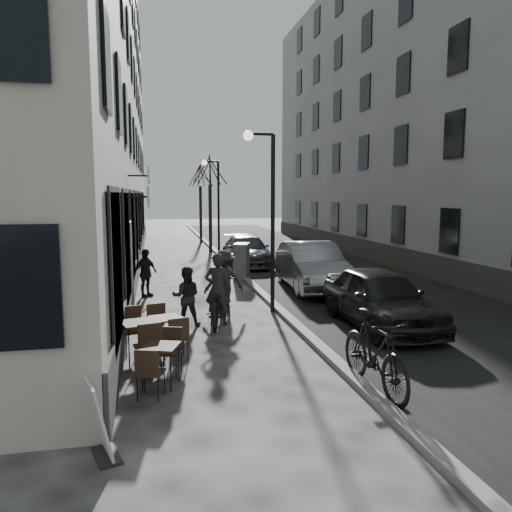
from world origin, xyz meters
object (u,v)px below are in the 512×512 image
object	(u,v)px
tree_far	(200,175)
sign_board	(101,427)
bistro_set_a	(161,361)
utility_cabinet	(242,261)
pedestrian_near	(186,296)
car_near	(381,298)
streetlamp_near	(267,201)
streetlamp_far	(215,198)
pedestrian_far	(145,273)
moped	(374,353)
bistro_set_b	(140,338)
bistro_set_c	(167,331)
bicycle	(218,303)
pedestrian_mid	(224,281)
car_far	(247,251)
tree_near	(210,171)
car_mid	(312,266)

from	to	relation	value
tree_far	sign_board	distance (m)	28.92
bistro_set_a	utility_cabinet	bearing A→B (deg)	91.26
pedestrian_near	car_near	size ratio (longest dim) A/B	0.34
streetlamp_near	streetlamp_far	world-z (taller)	same
tree_far	pedestrian_near	bearing A→B (deg)	-96.27
pedestrian_far	streetlamp_far	bearing A→B (deg)	27.28
moped	sign_board	bearing A→B (deg)	-166.23
utility_cabinet	pedestrian_far	size ratio (longest dim) A/B	0.90
sign_board	pedestrian_far	world-z (taller)	pedestrian_far
bistro_set_b	bistro_set_c	world-z (taller)	bistro_set_b
bicycle	pedestrian_mid	world-z (taller)	pedestrian_mid
pedestrian_far	car_far	distance (m)	7.96
streetlamp_far	bistro_set_c	size ratio (longest dim) A/B	3.15
streetlamp_near	bistro_set_b	size ratio (longest dim) A/B	2.95
moped	bicycle	bearing A→B (deg)	109.41
streetlamp_near	tree_near	distance (m)	15.08
car_far	moped	bearing A→B (deg)	-91.36
streetlamp_near	car_far	bearing A→B (deg)	82.90
bistro_set_a	pedestrian_near	distance (m)	4.10
bistro_set_a	bistro_set_c	xyz separation A→B (m)	(0.16, 1.85, 0.03)
streetlamp_near	pedestrian_near	distance (m)	3.50
tree_near	streetlamp_far	bearing A→B (deg)	-91.38
bistro_set_a	sign_board	bearing A→B (deg)	-90.31
bistro_set_a	bicycle	xyz separation A→B (m)	(1.52, 3.96, 0.12)
utility_cabinet	bistro_set_b	bearing A→B (deg)	-92.56
streetlamp_far	car_mid	bearing A→B (deg)	-75.31
pedestrian_mid	car_far	bearing A→B (deg)	-112.17
car_mid	bistro_set_b	bearing A→B (deg)	-127.05
tree_far	moped	bearing A→B (deg)	-89.05
tree_near	pedestrian_near	world-z (taller)	tree_near
tree_near	pedestrian_mid	xyz separation A→B (m)	(-1.26, -14.74, -3.77)
bicycle	pedestrian_near	bearing A→B (deg)	8.96
bistro_set_b	pedestrian_far	xyz separation A→B (m)	(0.01, 6.58, 0.29)
car_far	bistro_set_c	bearing A→B (deg)	-106.83
tree_near	sign_board	bearing A→B (deg)	-99.93
bicycle	car_mid	bearing A→B (deg)	-119.36
bicycle	bistro_set_c	bearing A→B (deg)	70.90
pedestrian_far	car_far	bearing A→B (deg)	12.66
streetlamp_far	tree_far	size ratio (longest dim) A/B	0.89
pedestrian_mid	car_mid	xyz separation A→B (m)	(3.53, 2.83, -0.06)
sign_board	pedestrian_near	xyz separation A→B (m)	(1.49, 6.34, 0.35)
tree_near	tree_far	bearing A→B (deg)	90.00
bicycle	car_far	xyz separation A→B (m)	(2.70, 10.48, 0.12)
pedestrian_mid	moped	xyz separation A→B (m)	(1.71, -6.27, -0.21)
streetlamp_near	tree_far	bearing A→B (deg)	89.80
tree_far	bistro_set_b	bearing A→B (deg)	-98.10
streetlamp_far	bicycle	size ratio (longest dim) A/B	2.34
tree_near	car_far	bearing A→B (deg)	-78.86
bistro_set_a	pedestrian_far	world-z (taller)	pedestrian_far
bicycle	pedestrian_near	size ratio (longest dim) A/B	1.43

